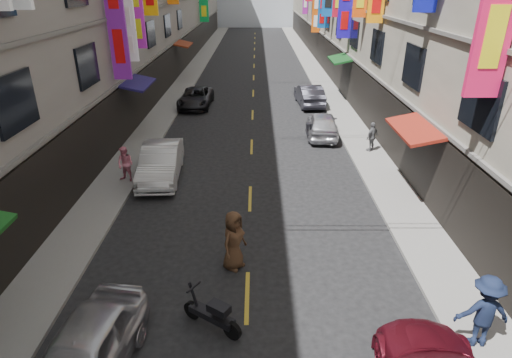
{
  "coord_description": "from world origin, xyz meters",
  "views": [
    {
      "loc": [
        0.26,
        2.47,
        8.1
      ],
      "look_at": [
        0.25,
        10.95,
        4.15
      ],
      "focal_mm": 30.0,
      "sensor_mm": 36.0,
      "label": 1
    }
  ],
  "objects_px": {
    "car_left_mid": "(161,162)",
    "pedestrian_lfar": "(126,164)",
    "car_left_far": "(196,98)",
    "car_right_far": "(309,95)",
    "car_left_near": "(84,356)",
    "pedestrian_crossing": "(234,240)",
    "scooter_crossing": "(212,315)",
    "scooter_far_right": "(309,132)",
    "car_right_mid": "(322,124)",
    "pedestrian_rfar": "(372,137)",
    "pedestrian_rnear": "(484,311)"
  },
  "relations": [
    {
      "from": "scooter_far_right",
      "to": "car_right_far",
      "type": "relative_size",
      "value": 0.4
    },
    {
      "from": "car_right_mid",
      "to": "car_left_near",
      "type": "bearing_deg",
      "value": 70.51
    },
    {
      "from": "car_right_far",
      "to": "pedestrian_crossing",
      "type": "bearing_deg",
      "value": 72.66
    },
    {
      "from": "car_left_mid",
      "to": "pedestrian_lfar",
      "type": "bearing_deg",
      "value": -161.93
    },
    {
      "from": "pedestrian_crossing",
      "to": "car_right_far",
      "type": "bearing_deg",
      "value": 21.19
    },
    {
      "from": "car_left_near",
      "to": "car_right_mid",
      "type": "relative_size",
      "value": 1.02
    },
    {
      "from": "car_left_mid",
      "to": "car_right_far",
      "type": "xyz_separation_m",
      "value": [
        8.0,
        12.46,
        -0.03
      ]
    },
    {
      "from": "scooter_far_right",
      "to": "pedestrian_rnear",
      "type": "distance_m",
      "value": 15.16
    },
    {
      "from": "pedestrian_rnear",
      "to": "scooter_crossing",
      "type": "bearing_deg",
      "value": -2.94
    },
    {
      "from": "car_right_mid",
      "to": "pedestrian_lfar",
      "type": "relative_size",
      "value": 2.68
    },
    {
      "from": "car_left_mid",
      "to": "car_left_far",
      "type": "relative_size",
      "value": 1.01
    },
    {
      "from": "car_right_far",
      "to": "pedestrian_crossing",
      "type": "xyz_separation_m",
      "value": [
        -4.43,
        -19.08,
        0.23
      ]
    },
    {
      "from": "car_left_mid",
      "to": "pedestrian_crossing",
      "type": "bearing_deg",
      "value": -65.5
    },
    {
      "from": "pedestrian_lfar",
      "to": "pedestrian_crossing",
      "type": "distance_m",
      "value": 7.84
    },
    {
      "from": "scooter_crossing",
      "to": "pedestrian_lfar",
      "type": "height_order",
      "value": "pedestrian_lfar"
    },
    {
      "from": "car_left_far",
      "to": "pedestrian_crossing",
      "type": "bearing_deg",
      "value": -77.45
    },
    {
      "from": "car_left_far",
      "to": "pedestrian_lfar",
      "type": "bearing_deg",
      "value": -94.63
    },
    {
      "from": "car_left_far",
      "to": "pedestrian_rnear",
      "type": "distance_m",
      "value": 23.85
    },
    {
      "from": "scooter_crossing",
      "to": "pedestrian_crossing",
      "type": "distance_m",
      "value": 2.68
    },
    {
      "from": "pedestrian_rfar",
      "to": "car_right_mid",
      "type": "bearing_deg",
      "value": -92.81
    },
    {
      "from": "pedestrian_rnear",
      "to": "pedestrian_rfar",
      "type": "xyz_separation_m",
      "value": [
        0.57,
        12.91,
        -0.2
      ]
    },
    {
      "from": "car_left_far",
      "to": "car_right_far",
      "type": "relative_size",
      "value": 1.03
    },
    {
      "from": "scooter_far_right",
      "to": "pedestrian_crossing",
      "type": "relative_size",
      "value": 0.94
    },
    {
      "from": "car_right_mid",
      "to": "scooter_far_right",
      "type": "bearing_deg",
      "value": 38.12
    },
    {
      "from": "car_left_far",
      "to": "car_right_far",
      "type": "bearing_deg",
      "value": 4.73
    },
    {
      "from": "scooter_crossing",
      "to": "car_right_mid",
      "type": "bearing_deg",
      "value": 15.59
    },
    {
      "from": "car_left_near",
      "to": "pedestrian_crossing",
      "type": "distance_m",
      "value": 5.18
    },
    {
      "from": "car_right_far",
      "to": "pedestrian_rfar",
      "type": "relative_size",
      "value": 2.93
    },
    {
      "from": "car_right_far",
      "to": "pedestrian_rfar",
      "type": "xyz_separation_m",
      "value": [
        2.16,
        -9.35,
        0.15
      ]
    },
    {
      "from": "scooter_crossing",
      "to": "car_left_near",
      "type": "bearing_deg",
      "value": 154.65
    },
    {
      "from": "car_right_mid",
      "to": "pedestrian_rfar",
      "type": "bearing_deg",
      "value": 134.79
    },
    {
      "from": "scooter_crossing",
      "to": "scooter_far_right",
      "type": "xyz_separation_m",
      "value": [
        4.05,
        14.38,
        0.0
      ]
    },
    {
      "from": "car_right_mid",
      "to": "pedestrian_rnear",
      "type": "bearing_deg",
      "value": 100.76
    },
    {
      "from": "pedestrian_crossing",
      "to": "scooter_far_right",
      "type": "bearing_deg",
      "value": 17.15
    },
    {
      "from": "pedestrian_lfar",
      "to": "scooter_crossing",
      "type": "bearing_deg",
      "value": -42.84
    },
    {
      "from": "pedestrian_rnear",
      "to": "pedestrian_crossing",
      "type": "height_order",
      "value": "pedestrian_rnear"
    },
    {
      "from": "car_left_far",
      "to": "car_left_mid",
      "type": "bearing_deg",
      "value": -88.29
    },
    {
      "from": "pedestrian_rnear",
      "to": "car_right_mid",
      "type": "bearing_deg",
      "value": -81.93
    },
    {
      "from": "pedestrian_rfar",
      "to": "pedestrian_crossing",
      "type": "bearing_deg",
      "value": 13.23
    },
    {
      "from": "scooter_far_right",
      "to": "car_right_mid",
      "type": "bearing_deg",
      "value": -145.64
    },
    {
      "from": "car_left_mid",
      "to": "pedestrian_crossing",
      "type": "distance_m",
      "value": 7.53
    },
    {
      "from": "car_left_near",
      "to": "pedestrian_lfar",
      "type": "bearing_deg",
      "value": 108.14
    },
    {
      "from": "pedestrian_rfar",
      "to": "pedestrian_lfar",
      "type": "bearing_deg",
      "value": -25.07
    },
    {
      "from": "scooter_far_right",
      "to": "car_right_mid",
      "type": "height_order",
      "value": "car_right_mid"
    },
    {
      "from": "car_left_near",
      "to": "pedestrian_lfar",
      "type": "relative_size",
      "value": 2.72
    },
    {
      "from": "scooter_far_right",
      "to": "car_left_near",
      "type": "height_order",
      "value": "car_left_near"
    },
    {
      "from": "scooter_crossing",
      "to": "pedestrian_lfar",
      "type": "relative_size",
      "value": 1.0
    },
    {
      "from": "car_left_near",
      "to": "pedestrian_rfar",
      "type": "relative_size",
      "value": 2.79
    },
    {
      "from": "scooter_crossing",
      "to": "pedestrian_rnear",
      "type": "xyz_separation_m",
      "value": [
        6.43,
        -0.58,
        0.64
      ]
    },
    {
      "from": "scooter_far_right",
      "to": "car_left_far",
      "type": "bearing_deg",
      "value": -42.51
    }
  ]
}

